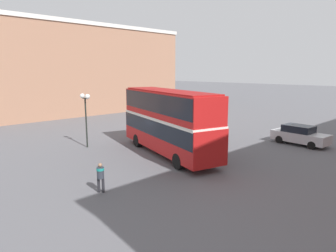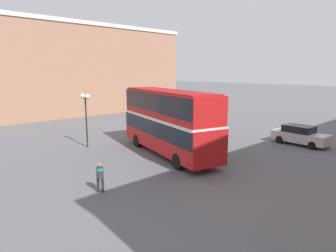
# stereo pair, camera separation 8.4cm
# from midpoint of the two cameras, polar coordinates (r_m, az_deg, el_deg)

# --- Properties ---
(ground_plane) EXTENTS (240.00, 240.00, 0.00)m
(ground_plane) POSITION_cam_midpoint_polar(r_m,az_deg,el_deg) (22.65, -0.75, -5.25)
(ground_plane) COLOR #5B5B60
(building_row_left) EXTENTS (10.46, 32.42, 12.61)m
(building_row_left) POSITION_cam_midpoint_polar(r_m,az_deg,el_deg) (46.90, -17.36, 10.21)
(building_row_left) COLOR #9E7056
(building_row_left) RESTS_ON ground_plane
(double_decker_bus) EXTENTS (10.87, 5.12, 4.76)m
(double_decker_bus) POSITION_cam_midpoint_polar(r_m,az_deg,el_deg) (21.88, 0.11, 1.51)
(double_decker_bus) COLOR red
(double_decker_bus) RESTS_ON ground_plane
(pedestrian_foreground) EXTENTS (0.54, 0.54, 1.55)m
(pedestrian_foreground) POSITION_cam_midpoint_polar(r_m,az_deg,el_deg) (15.76, -12.68, -8.98)
(pedestrian_foreground) COLOR #232328
(pedestrian_foreground) RESTS_ON ground_plane
(parked_car_kerb_near) EXTENTS (4.10, 1.87, 1.51)m
(parked_car_kerb_near) POSITION_cam_midpoint_polar(r_m,az_deg,el_deg) (31.91, -0.30, 0.79)
(parked_car_kerb_near) COLOR maroon
(parked_car_kerb_near) RESTS_ON ground_plane
(parked_car_kerb_far) EXTENTS (4.55, 2.03, 1.63)m
(parked_car_kerb_far) POSITION_cam_midpoint_polar(r_m,az_deg,el_deg) (27.49, 23.92, -1.59)
(parked_car_kerb_far) COLOR silver
(parked_car_kerb_far) RESTS_ON ground_plane
(street_lamp_twin_globe) EXTENTS (1.22, 0.38, 4.36)m
(street_lamp_twin_globe) POSITION_cam_midpoint_polar(r_m,az_deg,el_deg) (24.73, -15.34, 3.86)
(street_lamp_twin_globe) COLOR black
(street_lamp_twin_globe) RESTS_ON ground_plane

